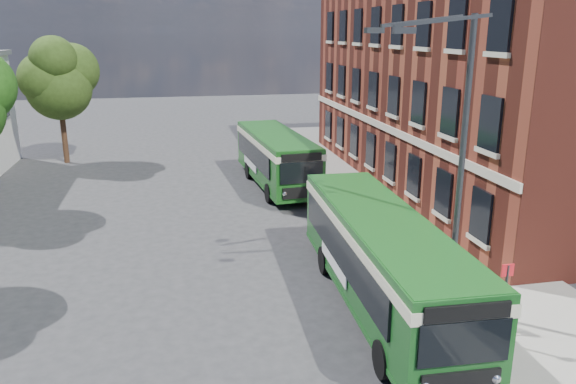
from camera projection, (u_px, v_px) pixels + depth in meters
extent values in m
plane|color=#2B2B2E|center=(275.00, 298.00, 18.60)|extent=(120.00, 120.00, 0.00)
cube|color=gray|center=(387.00, 210.00, 27.45)|extent=(6.00, 48.00, 0.15)
cube|color=beige|center=(327.00, 215.00, 26.88)|extent=(0.12, 48.00, 0.01)
cube|color=maroon|center=(485.00, 78.00, 30.92)|extent=(12.00, 26.00, 12.00)
cube|color=beige|center=(380.00, 125.00, 30.42)|extent=(0.12, 26.00, 0.35)
cylinder|color=#343638|center=(449.00, 307.00, 17.67)|extent=(0.44, 0.44, 0.30)
cylinder|color=#343638|center=(461.00, 174.00, 16.46)|extent=(0.18, 0.18, 9.00)
cube|color=#343638|center=(442.00, 20.00, 14.47)|extent=(2.58, 0.46, 0.37)
cube|color=#343638|center=(423.00, 21.00, 15.60)|extent=(2.58, 0.46, 0.37)
cube|color=#343638|center=(404.00, 30.00, 13.85)|extent=(0.55, 0.22, 0.16)
cube|color=#343638|center=(374.00, 30.00, 15.88)|extent=(0.55, 0.22, 0.16)
cylinder|color=#343638|center=(503.00, 307.00, 15.38)|extent=(0.08, 0.08, 2.50)
cube|color=red|center=(508.00, 270.00, 15.07)|extent=(0.35, 0.04, 0.35)
cube|color=#17511B|center=(381.00, 254.00, 17.66)|extent=(2.87, 11.19, 2.45)
cube|color=#17511B|center=(380.00, 291.00, 18.01)|extent=(2.91, 11.23, 0.14)
cube|color=black|center=(340.00, 249.00, 17.70)|extent=(0.39, 9.30, 1.10)
cube|color=black|center=(417.00, 244.00, 18.11)|extent=(0.39, 9.30, 1.10)
cube|color=#EDE9C3|center=(383.00, 229.00, 17.43)|extent=(2.93, 11.25, 0.32)
cube|color=#17511B|center=(383.00, 218.00, 17.33)|extent=(2.77, 11.08, 0.12)
cube|color=black|center=(464.00, 343.00, 12.32)|extent=(2.15, 0.15, 1.05)
cube|color=black|center=(468.00, 312.00, 12.10)|extent=(2.00, 0.15, 0.38)
cube|color=black|center=(461.00, 382.00, 12.59)|extent=(1.90, 0.14, 0.55)
sphere|color=silver|center=(495.00, 378.00, 12.74)|extent=(0.26, 0.26, 0.26)
cube|color=black|center=(337.00, 197.00, 22.88)|extent=(2.00, 0.15, 0.90)
cube|color=white|center=(333.00, 263.00, 18.57)|extent=(0.15, 3.20, 0.45)
cylinder|color=black|center=(383.00, 359.00, 14.27)|extent=(0.31, 1.01, 1.00)
cylinder|color=black|center=(469.00, 351.00, 14.64)|extent=(0.31, 1.01, 1.00)
cylinder|color=black|center=(325.00, 260.00, 20.43)|extent=(0.31, 1.01, 1.00)
cylinder|color=black|center=(386.00, 256.00, 20.81)|extent=(0.31, 1.01, 1.00)
cube|color=#175318|center=(276.00, 155.00, 31.57)|extent=(3.20, 9.86, 2.45)
cube|color=#175318|center=(276.00, 177.00, 31.93)|extent=(3.24, 9.90, 0.14)
cube|color=black|center=(253.00, 153.00, 31.48)|extent=(0.65, 7.89, 1.10)
cube|color=black|center=(296.00, 151.00, 32.15)|extent=(0.65, 7.89, 1.10)
cube|color=#EFE7C5|center=(276.00, 141.00, 31.34)|extent=(3.26, 9.93, 0.32)
cube|color=#175318|center=(276.00, 134.00, 31.24)|extent=(3.09, 9.75, 0.12)
cube|color=black|center=(302.00, 173.00, 27.01)|extent=(2.15, 0.24, 1.05)
cube|color=black|center=(302.00, 157.00, 26.79)|extent=(2.00, 0.22, 0.38)
cube|color=black|center=(301.00, 193.00, 27.28)|extent=(1.90, 0.22, 0.55)
sphere|color=silver|center=(285.00, 194.00, 27.07)|extent=(0.26, 0.26, 0.26)
sphere|color=silver|center=(318.00, 191.00, 27.52)|extent=(0.26, 0.26, 0.26)
cube|color=black|center=(257.00, 136.00, 36.02)|extent=(2.00, 0.22, 0.90)
cube|color=white|center=(250.00, 164.00, 32.33)|extent=(0.27, 3.19, 0.45)
cylinder|color=black|center=(269.00, 193.00, 28.80)|extent=(0.35, 1.02, 1.00)
cylinder|color=black|center=(312.00, 190.00, 29.41)|extent=(0.35, 1.02, 1.00)
cylinder|color=black|center=(249.00, 170.00, 33.52)|extent=(0.35, 1.02, 1.00)
cylinder|color=black|center=(286.00, 168.00, 34.13)|extent=(0.35, 1.02, 1.00)
imported|color=black|center=(496.00, 303.00, 16.36)|extent=(0.65, 0.61, 1.49)
imported|color=black|center=(451.00, 277.00, 17.63)|extent=(0.97, 0.79, 1.86)
cylinder|color=#322012|center=(64.00, 137.00, 37.17)|extent=(0.36, 0.36, 3.53)
sphere|color=#283E13|center=(59.00, 88.00, 36.27)|extent=(4.17, 4.17, 4.17)
sphere|color=#283E13|center=(72.00, 70.00, 36.74)|extent=(3.53, 3.53, 3.53)
sphere|color=#283E13|center=(44.00, 78.00, 35.43)|extent=(3.21, 3.21, 3.21)
sphere|color=#283E13|center=(53.00, 59.00, 35.01)|extent=(2.89, 2.89, 2.89)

